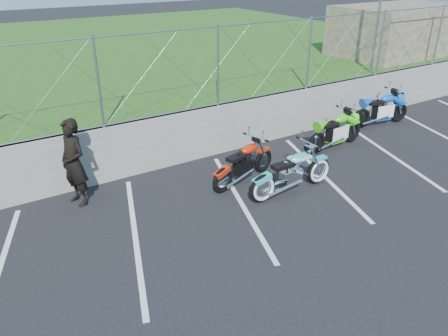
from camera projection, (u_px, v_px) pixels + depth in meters
ground at (269, 223)px, 8.62m from camera, size 90.00×90.00×0.00m
retaining_wall at (185, 137)px, 10.99m from camera, size 30.00×0.22×1.30m
grass_field at (75, 64)px, 18.59m from camera, size 30.00×20.00×1.30m
stone_building at (399, 30)px, 16.92m from camera, size 5.00×3.00×1.80m
chain_link_fence at (182, 72)px, 10.28m from camera, size 28.00×0.03×2.00m
sign_pole at (377, 25)px, 13.85m from camera, size 0.08×0.08×3.00m
parking_lines at (284, 187)px, 9.96m from camera, size 18.29×4.31×0.01m
cruiser_turquoise at (293, 174)px, 9.57m from camera, size 2.25×0.71×1.12m
naked_orange at (245, 164)px, 10.04m from camera, size 1.99×0.74×1.01m
sportbike_green at (336, 132)px, 11.85m from camera, size 2.02×0.72×1.05m
sportbike_blue at (382, 110)px, 13.48m from camera, size 2.07×0.74×1.08m
person_standing at (74, 163)px, 8.93m from camera, size 0.64×0.79×1.87m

